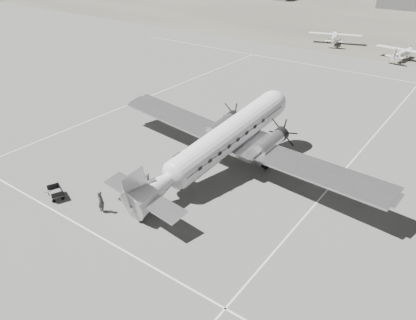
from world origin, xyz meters
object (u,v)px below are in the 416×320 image
at_px(dc3_airliner, 221,144).
at_px(light_plane_left, 334,38).
at_px(ground_crew, 101,202).
at_px(baggage_cart_near, 143,186).
at_px(ramp_agent, 149,180).
at_px(passenger, 171,169).
at_px(baggage_cart_far, 56,193).
at_px(light_plane_right, 403,54).

relative_size(dc3_airliner, light_plane_left, 2.86).
bearing_deg(ground_crew, baggage_cart_near, -97.05).
bearing_deg(ground_crew, ramp_agent, -97.00).
xyz_separation_m(light_plane_left, ground_crew, (6.67, -69.66, -0.17)).
xyz_separation_m(light_plane_left, baggage_cart_near, (7.23, -65.31, -0.70)).
bearing_deg(baggage_cart_near, ramp_agent, 56.84).
distance_m(ramp_agent, passenger, 2.73).
bearing_deg(light_plane_left, ground_crew, -102.54).
height_order(light_plane_left, passenger, light_plane_left).
distance_m(baggage_cart_far, passenger, 10.44).
bearing_deg(dc3_airliner, light_plane_right, 92.47).
distance_m(light_plane_left, baggage_cart_far, 70.67).
bearing_deg(baggage_cart_far, ramp_agent, 69.17).
xyz_separation_m(dc3_airliner, passenger, (-3.28, -3.48, -2.16)).
height_order(baggage_cart_far, ramp_agent, ramp_agent).
bearing_deg(baggage_cart_far, ground_crew, 33.30).
height_order(dc3_airliner, passenger, dc3_airliner).
relative_size(dc3_airliner, baggage_cart_near, 20.03).
relative_size(dc3_airliner, ramp_agent, 20.32).
bearing_deg(ramp_agent, light_plane_left, 12.71).
xyz_separation_m(light_plane_right, baggage_cart_near, (-7.76, -60.08, -0.65)).
xyz_separation_m(baggage_cart_near, passenger, (0.40, 3.33, 0.41)).
bearing_deg(baggage_cart_far, light_plane_left, 113.32).
xyz_separation_m(light_plane_left, baggage_cart_far, (1.82, -70.64, -0.66)).
bearing_deg(baggage_cart_near, passenger, 56.84).
xyz_separation_m(light_plane_right, ramp_agent, (-7.69, -59.46, -0.32)).
height_order(light_plane_left, baggage_cart_far, light_plane_left).
xyz_separation_m(light_plane_right, baggage_cart_far, (-13.17, -65.41, -0.61)).
height_order(baggage_cart_far, passenger, passenger).
bearing_deg(passenger, dc3_airliner, -26.98).
bearing_deg(light_plane_right, ramp_agent, -89.13).
relative_size(dc3_airliner, passenger, 18.59).
distance_m(light_plane_right, ground_crew, 64.96).
bearing_deg(light_plane_right, dc3_airliner, -86.14).
distance_m(light_plane_left, ramp_agent, 65.10).
relative_size(light_plane_left, passenger, 6.49).
bearing_deg(baggage_cart_near, ground_crew, -123.60).
distance_m(light_plane_right, baggage_cart_near, 60.58).
relative_size(light_plane_right, ground_crew, 5.43).
bearing_deg(light_plane_right, baggage_cart_near, -89.13).
distance_m(light_plane_right, ramp_agent, 59.96).
bearing_deg(light_plane_right, ground_crew, -89.12).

